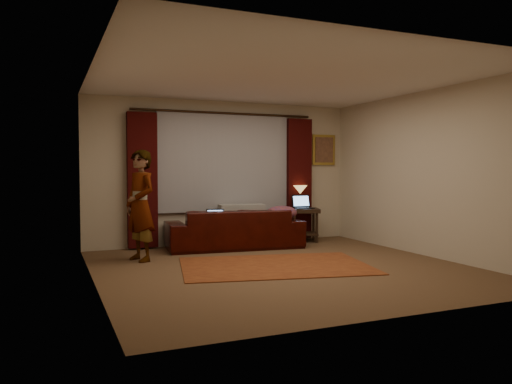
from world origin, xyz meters
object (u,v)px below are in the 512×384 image
Objects in this scene: laptop_sofa at (215,217)px; person at (140,205)px; laptop_table at (303,202)px; sofa at (234,221)px; end_table at (304,225)px; tiffany_lamp at (300,197)px.

person reaches higher than laptop_sofa.
laptop_sofa is 0.85× the size of laptop_table.
person is at bearing 24.71° from sofa.
laptop_table is 3.27m from person.
sofa reaches higher than end_table.
sofa is 1.58m from tiffany_lamp.
sofa is 7.13× the size of laptop_sofa.
laptop_sofa is 1.96m from end_table.
sofa is 5.39× the size of tiffany_lamp.
sofa is 1.50m from laptop_table.
end_table is 1.63× the size of laptop_table.
end_table is 1.45× the size of tiffany_lamp.
end_table is 0.44m from laptop_table.
tiffany_lamp is 1.12× the size of laptop_table.
sofa is at bearing -170.96° from end_table.
sofa reaches higher than laptop_sofa.
laptop_sofa is at bearing -163.67° from tiffany_lamp.
person reaches higher than sofa.
laptop_sofa is at bearing 28.57° from sofa.
person is at bearing -160.67° from laptop_table.
laptop_table is at bearing 82.22° from person.
person is (-1.71, -0.59, 0.36)m from sofa.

